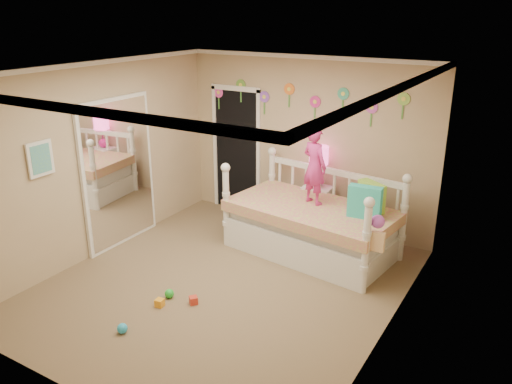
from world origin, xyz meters
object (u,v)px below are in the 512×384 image
Objects in this scene: child at (314,166)px; daybed at (312,210)px; table_lamp at (319,160)px; nightstand at (317,209)px.

daybed is at bearing 129.03° from child.
child reaches higher than table_lamp.
child reaches higher than daybed.
table_lamp is at bearing 87.75° from nightstand.
daybed is at bearing -73.53° from nightstand.
daybed is 2.16× the size of child.
daybed is 3.22× the size of nightstand.
daybed is at bearing -71.28° from table_lamp.
nightstand is 0.77m from table_lamp.
nightstand is (-0.24, 0.69, -0.27)m from daybed.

